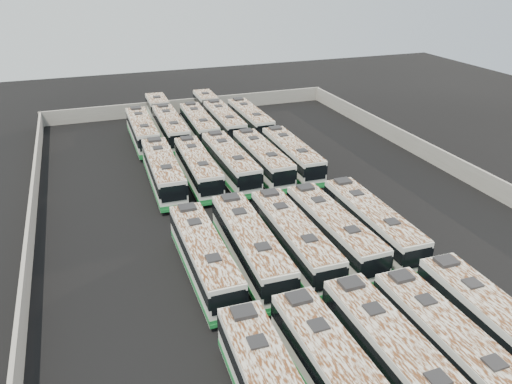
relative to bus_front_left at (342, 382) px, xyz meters
name	(u,v)px	position (x,y,z in m)	size (l,w,h in m)	color
ground	(275,209)	(5.60, 23.49, -1.90)	(140.00, 140.00, 0.00)	black
perimeter_wall	(275,199)	(5.60, 23.49, -0.80)	(45.20, 73.20, 2.20)	gray
bus_front_left	(342,382)	(0.00, 0.00, 0.00)	(3.06, 13.22, 3.71)	silver
bus_front_center	(399,363)	(3.71, 0.12, 0.02)	(2.99, 13.34, 3.75)	silver
bus_front_right	(453,350)	(7.30, 0.00, -0.04)	(2.83, 12.89, 3.63)	silver
bus_front_far_right	(500,331)	(11.05, 0.28, 0.00)	(3.01, 13.20, 3.71)	silver
bus_midfront_far_left	(204,257)	(-3.83, 14.62, -0.04)	(2.74, 12.88, 3.63)	silver
bus_midfront_left	(250,246)	(-0.04, 14.77, 0.03)	(3.11, 13.43, 3.77)	silver
bus_midfront_center	(293,238)	(3.66, 14.74, -0.01)	(2.84, 13.11, 3.69)	silver
bus_midfront_right	(333,230)	(7.32, 14.86, -0.03)	(3.00, 12.98, 3.65)	silver
bus_midfront_far_right	(371,223)	(11.03, 14.89, -0.03)	(2.91, 13.01, 3.66)	silver
bus_midback_far_left	(163,171)	(-3.77, 32.27, 0.02)	(3.14, 13.39, 3.76)	silver
bus_midback_left	(198,168)	(-0.04, 32.14, -0.06)	(2.94, 12.82, 3.60)	silver
bus_midback_center	(230,162)	(3.68, 32.28, 0.01)	(3.04, 13.26, 3.72)	silver
bus_midback_right	(262,159)	(7.41, 32.07, -0.02)	(2.80, 13.05, 3.68)	silver
bus_midback_far_right	(292,155)	(11.09, 32.13, -0.05)	(2.89, 12.86, 3.62)	silver
bus_back_far_left	(142,131)	(-3.87, 46.82, -0.02)	(2.85, 13.05, 3.67)	silver
bus_back_left	(166,121)	(-0.12, 50.23, -0.01)	(3.02, 20.45, 3.71)	silver
bus_back_center	(199,125)	(3.72, 46.66, -0.03)	(3.04, 13.02, 3.65)	silver
bus_back_right	(218,115)	(7.40, 50.40, -0.05)	(2.98, 20.04, 3.63)	silver
bus_back_far_right	(250,120)	(11.12, 46.88, -0.05)	(2.77, 12.82, 3.61)	silver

